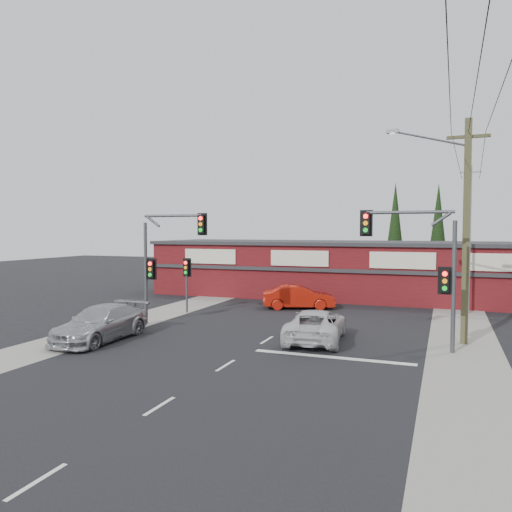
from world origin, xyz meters
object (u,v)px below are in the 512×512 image
(shop_building, at_px, (326,268))
(red_sedan, at_px, (299,297))
(silver_suv, at_px, (100,323))
(utility_pole, at_px, (463,223))
(white_suv, at_px, (316,325))

(shop_building, bearing_deg, red_sedan, -91.56)
(silver_suv, relative_size, shop_building, 0.20)
(red_sedan, xyz_separation_m, utility_pole, (9.55, -6.99, 4.64))
(red_sedan, xyz_separation_m, shop_building, (0.19, 7.01, 1.37))
(utility_pole, bearing_deg, shop_building, 123.76)
(shop_building, relative_size, utility_pole, 2.73)
(shop_building, bearing_deg, white_suv, -78.76)
(red_sedan, bearing_deg, shop_building, -21.66)
(white_suv, xyz_separation_m, utility_pole, (6.22, 1.80, 4.67))
(red_sedan, distance_m, utility_pole, 12.71)
(white_suv, distance_m, red_sedan, 9.40)
(utility_pole, bearing_deg, white_suv, -163.82)
(white_suv, bearing_deg, silver_suv, 14.05)
(white_suv, distance_m, shop_building, 16.17)
(shop_building, bearing_deg, utility_pole, -56.24)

